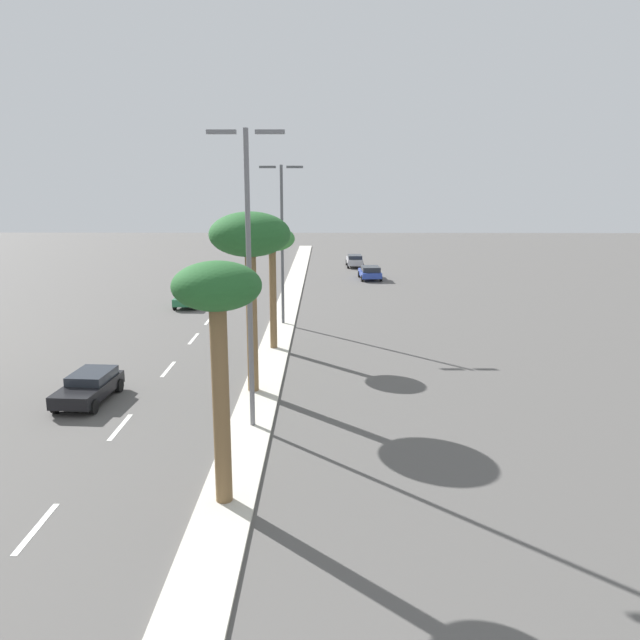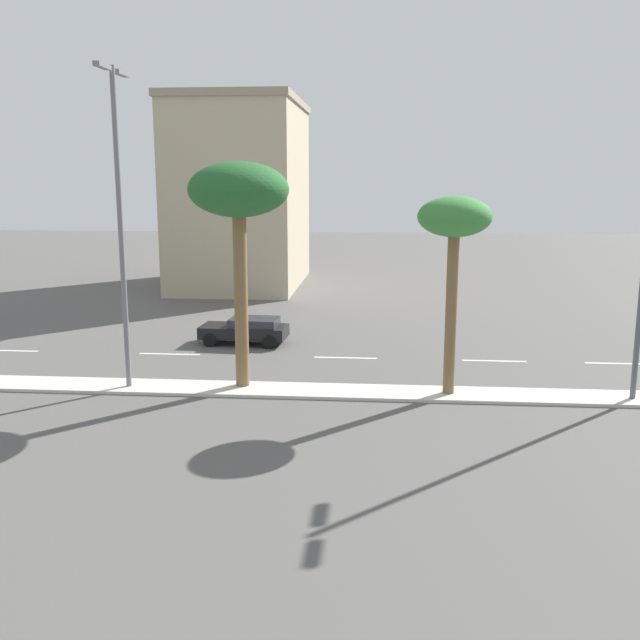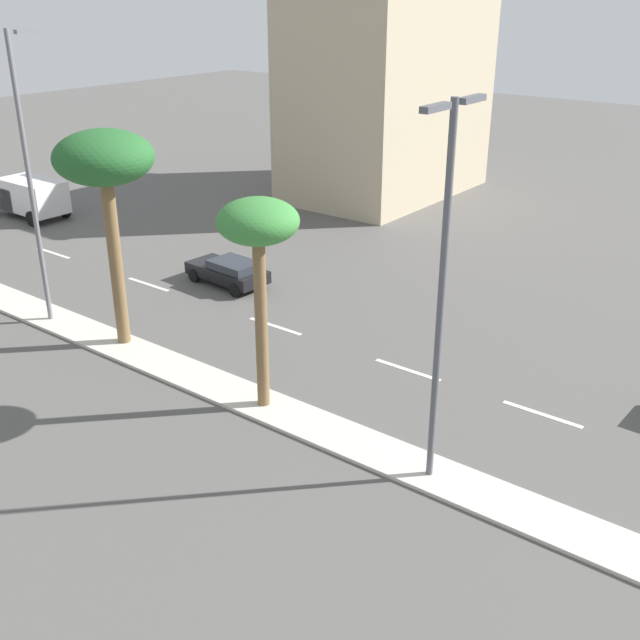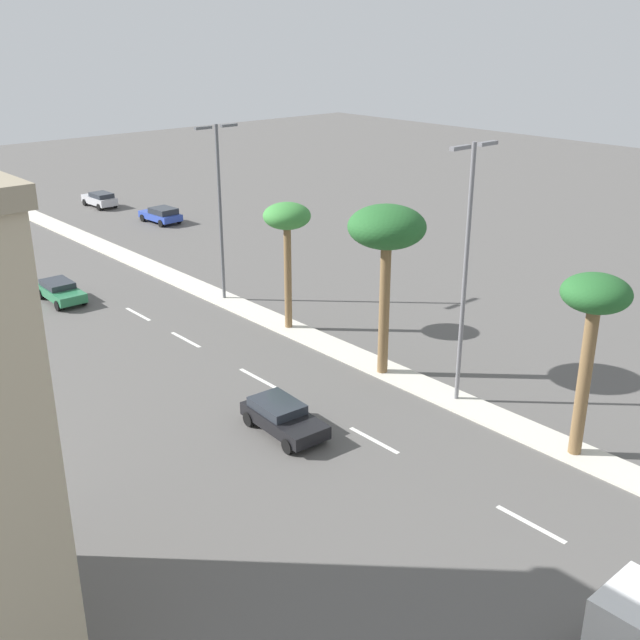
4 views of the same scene
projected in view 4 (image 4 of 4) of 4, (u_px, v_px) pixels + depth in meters
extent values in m
plane|color=#565451|center=(266.00, 318.00, 45.20)|extent=(160.00, 160.00, 0.00)
cube|color=beige|center=(175.00, 278.00, 52.26)|extent=(1.80, 91.34, 0.12)
cube|color=silver|center=(530.00, 524.00, 26.62)|extent=(0.20, 2.80, 0.01)
cube|color=silver|center=(374.00, 440.00, 31.97)|extent=(0.20, 2.80, 0.01)
cube|color=silver|center=(258.00, 378.00, 37.59)|extent=(0.20, 2.80, 0.01)
cube|color=silver|center=(186.00, 340.00, 42.15)|extent=(0.20, 2.80, 0.01)
cube|color=silver|center=(138.00, 314.00, 45.85)|extent=(0.20, 2.80, 0.01)
cylinder|color=brown|center=(584.00, 381.00, 29.73)|extent=(0.52, 0.52, 6.34)
ellipsoid|color=#235B28|center=(596.00, 293.00, 28.42)|extent=(2.63, 2.63, 1.45)
cylinder|color=brown|center=(384.00, 308.00, 36.83)|extent=(0.51, 0.51, 6.74)
ellipsoid|color=#235B28|center=(387.00, 227.00, 35.37)|extent=(3.68, 3.68, 2.02)
cylinder|color=brown|center=(288.00, 277.00, 42.58)|extent=(0.41, 0.41, 6.00)
ellipsoid|color=#387F38|center=(287.00, 216.00, 41.33)|extent=(2.61, 2.61, 1.44)
cylinder|color=slate|center=(465.00, 278.00, 33.21)|extent=(0.20, 0.20, 11.67)
cube|color=slate|center=(460.00, 148.00, 30.60)|extent=(1.10, 0.24, 0.16)
cube|color=slate|center=(488.00, 143.00, 31.71)|extent=(1.10, 0.24, 0.16)
cylinder|color=#515459|center=(220.00, 214.00, 46.37)|extent=(0.20, 0.20, 10.71)
cube|color=#515459|center=(203.00, 128.00, 43.93)|extent=(1.10, 0.24, 0.16)
cube|color=#515459|center=(229.00, 125.00, 45.04)|extent=(1.10, 0.24, 0.16)
cube|color=black|center=(284.00, 420.00, 32.37)|extent=(2.07, 4.25, 0.57)
cube|color=#262B33|center=(277.00, 405.00, 32.57)|extent=(1.77, 2.38, 0.39)
cylinder|color=black|center=(321.00, 433.00, 31.89)|extent=(0.26, 0.65, 0.64)
cylinder|color=black|center=(288.00, 446.00, 30.91)|extent=(0.26, 0.65, 0.64)
cylinder|color=black|center=(281.00, 407.00, 34.03)|extent=(0.26, 0.65, 0.64)
cylinder|color=black|center=(249.00, 419.00, 33.05)|extent=(0.26, 0.65, 0.64)
cube|color=#287047|center=(61.00, 293.00, 47.69)|extent=(1.86, 4.03, 0.56)
cube|color=#262B33|center=(57.00, 284.00, 47.88)|extent=(1.63, 2.24, 0.37)
cylinder|color=black|center=(84.00, 300.00, 47.29)|extent=(0.24, 0.65, 0.64)
cylinder|color=black|center=(58.00, 306.00, 46.30)|extent=(0.24, 0.65, 0.64)
cylinder|color=black|center=(66.00, 289.00, 49.28)|extent=(0.24, 0.65, 0.64)
cylinder|color=black|center=(41.00, 294.00, 48.30)|extent=(0.24, 0.65, 0.64)
cylinder|color=black|center=(5.00, 250.00, 57.76)|extent=(0.26, 0.65, 0.64)
cube|color=#2D47AD|center=(160.00, 216.00, 66.84)|extent=(2.17, 4.16, 0.56)
cube|color=#262B33|center=(163.00, 211.00, 66.31)|extent=(1.87, 2.33, 0.50)
cylinder|color=black|center=(143.00, 218.00, 67.27)|extent=(0.26, 0.65, 0.64)
cylinder|color=black|center=(160.00, 214.00, 68.47)|extent=(0.26, 0.65, 0.64)
cylinder|color=black|center=(161.00, 223.00, 65.40)|extent=(0.26, 0.65, 0.64)
cylinder|color=black|center=(179.00, 220.00, 66.60)|extent=(0.26, 0.65, 0.64)
cube|color=#B2B2B7|center=(99.00, 200.00, 72.57)|extent=(1.80, 4.07, 0.68)
cube|color=#262B33|center=(101.00, 195.00, 72.03)|extent=(1.59, 2.25, 0.41)
cylinder|color=black|center=(85.00, 202.00, 73.14)|extent=(0.23, 0.64, 0.64)
cylinder|color=black|center=(100.00, 200.00, 74.17)|extent=(0.23, 0.64, 0.64)
cylinder|color=black|center=(99.00, 207.00, 71.21)|extent=(0.23, 0.64, 0.64)
cylinder|color=black|center=(115.00, 205.00, 72.25)|extent=(0.23, 0.64, 0.64)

